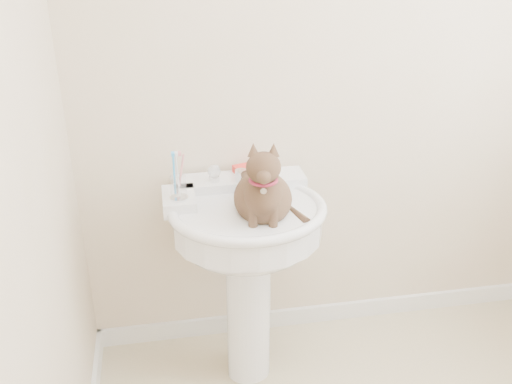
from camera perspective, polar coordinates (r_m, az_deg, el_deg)
wall_back at (r=2.39m, az=8.47°, el=11.83°), size 2.20×0.00×2.50m
baseboard_back at (r=2.91m, az=6.98°, el=-11.88°), size 2.20×0.02×0.09m
pedestal_sink at (r=2.24m, az=-0.90°, el=-4.81°), size 0.62×0.61×0.86m
faucet at (r=2.28m, az=-1.50°, el=2.04°), size 0.28×0.12×0.14m
soap_bar at (r=2.37m, az=-1.15°, el=2.34°), size 0.10×0.08×0.03m
toothbrush_cup at (r=2.15m, az=-7.77°, el=0.52°), size 0.07×0.07×0.19m
cat at (r=2.07m, az=0.79°, el=-0.22°), size 0.24×0.30×0.44m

